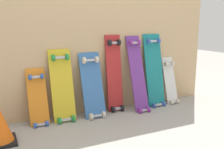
{
  "coord_description": "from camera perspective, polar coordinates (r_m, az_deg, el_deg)",
  "views": [
    {
      "loc": [
        -1.21,
        -2.58,
        0.99
      ],
      "look_at": [
        0.0,
        -0.07,
        0.43
      ],
      "focal_mm": 41.08,
      "sensor_mm": 36.0,
      "label": 1
    }
  ],
  "objects": [
    {
      "name": "ground_plane",
      "position": [
        3.02,
        -0.58,
        -7.84
      ],
      "size": [
        12.0,
        12.0,
        0.0
      ],
      "primitive_type": "plane",
      "color": "#9E9991"
    },
    {
      "name": "plywood_wall_panel",
      "position": [
        2.93,
        -1.2,
        5.77
      ],
      "size": [
        2.7,
        0.04,
        1.41
      ],
      "primitive_type": "cube",
      "color": "tan",
      "rests_on": "ground"
    },
    {
      "name": "skateboard_orange",
      "position": [
        2.66,
        -16.14,
        -5.59
      ],
      "size": [
        0.19,
        0.24,
        0.62
      ],
      "color": "orange",
      "rests_on": "ground"
    },
    {
      "name": "skateboard_yellow",
      "position": [
        2.68,
        -10.95,
        -3.08
      ],
      "size": [
        0.23,
        0.25,
        0.8
      ],
      "color": "gold",
      "rests_on": "ground"
    },
    {
      "name": "skateboard_blue",
      "position": [
        2.77,
        -4.29,
        -2.98
      ],
      "size": [
        0.23,
        0.29,
        0.75
      ],
      "color": "#386BAD",
      "rests_on": "ground"
    },
    {
      "name": "skateboard_red",
      "position": [
        2.91,
        0.56,
        -0.33
      ],
      "size": [
        0.18,
        0.19,
        0.92
      ],
      "color": "#B22626",
      "rests_on": "ground"
    },
    {
      "name": "skateboard_purple",
      "position": [
        2.97,
        5.79,
        -0.43
      ],
      "size": [
        0.17,
        0.34,
        0.92
      ],
      "color": "#6B338C",
      "rests_on": "ground"
    },
    {
      "name": "skateboard_teal",
      "position": [
        3.15,
        9.43,
        0.32
      ],
      "size": [
        0.23,
        0.25,
        0.93
      ],
      "color": "#197A7F",
      "rests_on": "ground"
    },
    {
      "name": "skateboard_white",
      "position": [
        3.33,
        12.86,
        -1.85
      ],
      "size": [
        0.16,
        0.24,
        0.64
      ],
      "color": "silver",
      "rests_on": "ground"
    }
  ]
}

